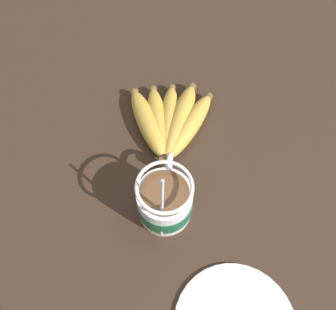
{
  "coord_description": "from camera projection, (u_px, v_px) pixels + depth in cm",
  "views": [
    {
      "loc": [
        -30.31,
        -5.94,
        63.78
      ],
      "look_at": [
        0.52,
        -2.29,
        7.28
      ],
      "focal_mm": 40.0,
      "sensor_mm": 36.0,
      "label": 1
    }
  ],
  "objects": [
    {
      "name": "coffee_mug",
      "position": [
        165.0,
        201.0,
        0.61
      ],
      "size": [
        13.26,
        9.12,
        15.98
      ],
      "color": "silver",
      "rests_on": "table"
    },
    {
      "name": "banana_bunch",
      "position": [
        169.0,
        122.0,
        0.71
      ],
      "size": [
        19.55,
        18.26,
        4.19
      ],
      "color": "brown",
      "rests_on": "table"
    },
    {
      "name": "table",
      "position": [
        156.0,
        172.0,
        0.7
      ],
      "size": [
        119.55,
        119.55,
        2.59
      ],
      "color": "#332319",
      "rests_on": "ground"
    }
  ]
}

